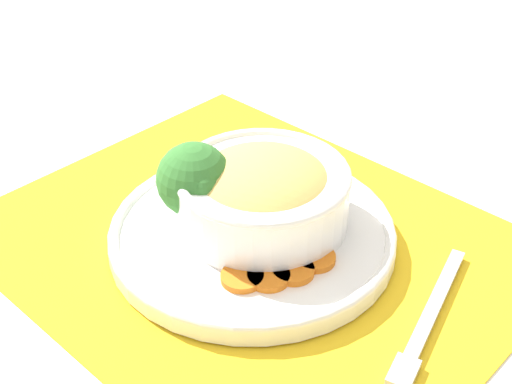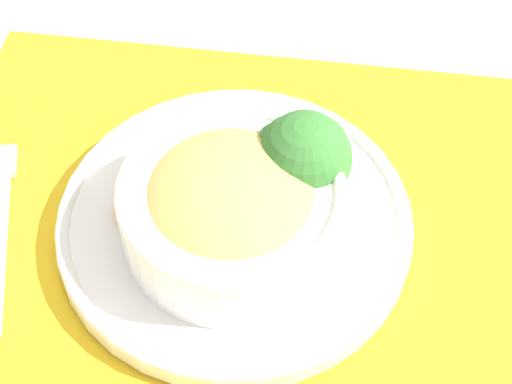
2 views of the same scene
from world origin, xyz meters
TOP-DOWN VIEW (x-y plane):
  - ground_plane at (0.00, 0.00)m, footprint 4.00×4.00m
  - placemat at (0.00, 0.00)m, footprint 0.53×0.44m
  - plate at (0.00, 0.00)m, footprint 0.28×0.28m
  - bowl at (-0.00, -0.02)m, footprint 0.17×0.17m
  - broccoli_floret at (0.05, 0.03)m, footprint 0.07×0.07m
  - carrot_slice_near at (-0.04, 0.06)m, footprint 0.04×0.04m
  - carrot_slice_middle at (-0.06, 0.05)m, footprint 0.04×0.04m
  - carrot_slice_far at (-0.07, 0.03)m, footprint 0.04×0.04m
  - carrot_slice_extra at (-0.07, 0.00)m, footprint 0.04×0.04m
  - fork at (-0.19, -0.00)m, footprint 0.05×0.18m

SIDE VIEW (x-z plane):
  - ground_plane at x=0.00m, z-range 0.00..0.00m
  - placemat at x=0.00m, z-range 0.00..0.00m
  - fork at x=-0.19m, z-range 0.00..0.01m
  - plate at x=0.00m, z-range 0.00..0.03m
  - carrot_slice_near at x=-0.04m, z-range 0.02..0.03m
  - carrot_slice_middle at x=-0.06m, z-range 0.02..0.03m
  - carrot_slice_far at x=-0.07m, z-range 0.02..0.03m
  - carrot_slice_extra at x=-0.07m, z-range 0.02..0.03m
  - bowl at x=0.00m, z-range 0.02..0.09m
  - broccoli_floret at x=0.05m, z-range 0.03..0.11m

